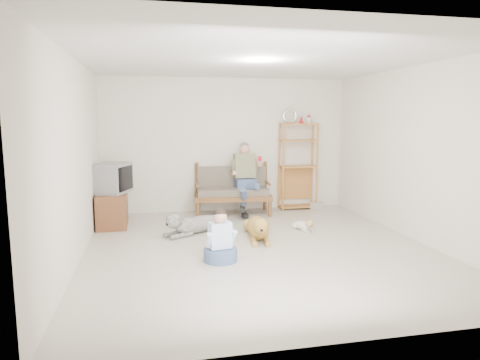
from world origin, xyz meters
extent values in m
plane|color=silver|center=(0.00, 0.00, 0.00)|extent=(5.50, 5.50, 0.00)
plane|color=silver|center=(0.00, 0.00, 2.70)|extent=(5.50, 5.50, 0.00)
plane|color=beige|center=(0.00, 2.75, 1.35)|extent=(5.00, 0.00, 5.00)
plane|color=beige|center=(0.00, -2.75, 1.35)|extent=(5.00, 0.00, 5.00)
plane|color=beige|center=(-2.50, 0.00, 1.35)|extent=(0.00, 5.50, 5.50)
plane|color=beige|center=(2.50, 0.00, 1.35)|extent=(0.00, 5.50, 5.50)
cube|color=brown|center=(0.04, 2.31, 0.35)|extent=(1.56, 0.85, 0.10)
cube|color=#61564A|center=(0.04, 2.31, 0.47)|extent=(1.43, 0.73, 0.13)
cube|color=#61564A|center=(0.04, 2.55, 0.70)|extent=(1.39, 0.26, 0.45)
cylinder|color=brown|center=(0.04, 2.61, 0.90)|extent=(1.40, 0.19, 0.05)
cylinder|color=brown|center=(-0.66, 2.01, 0.15)|extent=(0.07, 0.07, 0.30)
cylinder|color=brown|center=(-0.66, 2.61, 0.47)|extent=(0.07, 0.07, 0.95)
cylinder|color=brown|center=(0.74, 2.01, 0.15)|extent=(0.07, 0.07, 0.30)
cylinder|color=brown|center=(0.74, 2.61, 0.47)|extent=(0.07, 0.07, 0.95)
cube|color=#4A5988|center=(0.30, 2.30, 0.61)|extent=(0.39, 0.37, 0.19)
cube|color=gray|center=(0.30, 2.39, 0.95)|extent=(0.41, 0.28, 0.51)
sphere|color=tan|center=(0.30, 2.37, 1.29)|extent=(0.20, 0.20, 0.20)
sphere|color=#5D5952|center=(0.30, 2.38, 1.33)|extent=(0.18, 0.18, 0.18)
cylinder|color=red|center=(0.56, 2.18, 1.11)|extent=(0.07, 0.07, 0.09)
cube|color=#BF783C|center=(1.48, 2.55, 1.77)|extent=(0.76, 0.31, 0.03)
torus|color=silver|center=(1.28, 2.55, 1.94)|extent=(0.31, 0.05, 0.31)
cone|color=red|center=(1.53, 2.55, 1.87)|extent=(0.10, 0.10, 0.16)
cylinder|color=#BF783C|center=(1.11, 2.41, 0.90)|extent=(0.04, 0.04, 1.79)
cylinder|color=#BF783C|center=(1.11, 2.69, 0.90)|extent=(0.04, 0.04, 1.79)
cylinder|color=#BF783C|center=(1.85, 2.41, 0.90)|extent=(0.04, 0.04, 1.79)
cylinder|color=#BF783C|center=(1.85, 2.69, 0.90)|extent=(0.04, 0.04, 1.79)
cube|color=silver|center=(1.86, 2.37, 0.07)|extent=(0.28, 0.24, 0.15)
cube|color=brown|center=(-2.22, 1.82, 0.30)|extent=(0.51, 0.91, 0.60)
cube|color=brown|center=(-2.46, 1.60, 0.30)|extent=(0.02, 0.40, 0.50)
cube|color=brown|center=(-2.46, 2.04, 0.30)|extent=(0.02, 0.40, 0.50)
cube|color=gray|center=(-2.20, 1.80, 0.86)|extent=(0.70, 0.77, 0.52)
cube|color=black|center=(-1.97, 1.70, 0.86)|extent=(0.22, 0.50, 0.42)
cube|color=silver|center=(-1.25, 2.73, 0.30)|extent=(0.12, 0.02, 0.08)
ellipsoid|color=#B3873E|center=(0.14, 0.65, 0.15)|extent=(0.47, 0.98, 0.29)
sphere|color=#B3873E|center=(0.10, 0.37, 0.17)|extent=(0.29, 0.29, 0.29)
sphere|color=#B3873E|center=(0.06, 0.14, 0.29)|extent=(0.23, 0.23, 0.23)
ellipsoid|color=#B3873E|center=(0.04, 0.04, 0.27)|extent=(0.13, 0.18, 0.09)
cylinder|color=#B3873E|center=(0.21, 1.11, 0.06)|extent=(0.12, 0.38, 0.05)
ellipsoid|color=#B3873E|center=(-0.02, 0.18, 0.29)|extent=(0.06, 0.08, 0.12)
ellipsoid|color=#B3873E|center=(0.14, 0.15, 0.29)|extent=(0.06, 0.08, 0.12)
ellipsoid|color=beige|center=(-0.78, 1.07, 0.14)|extent=(0.95, 0.74, 0.28)
sphere|color=beige|center=(-1.01, 0.93, 0.16)|extent=(0.28, 0.28, 0.28)
sphere|color=beige|center=(-1.21, 0.81, 0.28)|extent=(0.24, 0.24, 0.24)
ellipsoid|color=beige|center=(-1.30, 0.76, 0.25)|extent=(0.20, 0.18, 0.09)
cylinder|color=beige|center=(-0.38, 1.31, 0.06)|extent=(0.27, 0.31, 0.04)
ellipsoid|color=beige|center=(-1.23, 0.90, 0.28)|extent=(0.09, 0.08, 0.12)
ellipsoid|color=beige|center=(-1.15, 0.75, 0.28)|extent=(0.09, 0.08, 0.12)
ellipsoid|color=silver|center=(0.98, 0.87, 0.07)|extent=(0.27, 0.40, 0.15)
sphere|color=silver|center=(1.01, 0.77, 0.08)|extent=(0.15, 0.15, 0.15)
sphere|color=tan|center=(1.04, 0.68, 0.15)|extent=(0.13, 0.13, 0.13)
ellipsoid|color=tan|center=(1.06, 0.62, 0.13)|extent=(0.08, 0.11, 0.05)
cylinder|color=silver|center=(0.92, 1.05, 0.03)|extent=(0.11, 0.13, 0.02)
cone|color=tan|center=(0.99, 0.68, 0.19)|extent=(0.04, 0.04, 0.05)
cone|color=tan|center=(1.08, 0.71, 0.19)|extent=(0.04, 0.04, 0.05)
torus|color=red|center=(1.03, 0.70, 0.14)|extent=(0.13, 0.13, 0.02)
cylinder|color=#4A5988|center=(-0.65, -0.43, 0.08)|extent=(0.45, 0.45, 0.16)
cube|color=white|center=(-0.65, -0.41, 0.35)|extent=(0.32, 0.23, 0.35)
sphere|color=tan|center=(-0.65, -0.43, 0.60)|extent=(0.19, 0.19, 0.19)
sphere|color=black|center=(-0.65, -0.42, 0.63)|extent=(0.18, 0.18, 0.18)
camera|label=1|loc=(-1.52, -5.90, 1.90)|focal=32.00mm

